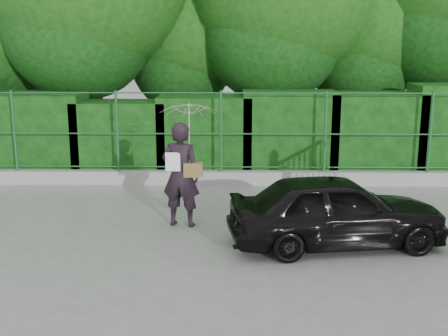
{
  "coord_description": "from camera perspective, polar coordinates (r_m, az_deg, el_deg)",
  "views": [
    {
      "loc": [
        0.69,
        -7.75,
        3.15
      ],
      "look_at": [
        0.53,
        1.3,
        1.1
      ],
      "focal_mm": 45.0,
      "sensor_mm": 36.0,
      "label": 1
    }
  ],
  "objects": [
    {
      "name": "ground",
      "position": [
        8.39,
        -3.81,
        -9.31
      ],
      "size": [
        80.0,
        80.0,
        0.0
      ],
      "primitive_type": "plane",
      "color": "gray"
    },
    {
      "name": "kerb",
      "position": [
        12.63,
        -2.13,
        -0.99
      ],
      "size": [
        14.0,
        0.25,
        0.3
      ],
      "primitive_type": "cube",
      "color": "#9E9E99",
      "rests_on": "ground"
    },
    {
      "name": "fence",
      "position": [
        12.41,
        -1.15,
        3.72
      ],
      "size": [
        14.13,
        0.06,
        1.8
      ],
      "color": "#1B5328",
      "rests_on": "kerb"
    },
    {
      "name": "hedge",
      "position": [
        13.44,
        -1.94,
        3.58
      ],
      "size": [
        14.2,
        1.2,
        2.26
      ],
      "color": "black",
      "rests_on": "ground"
    },
    {
      "name": "woman",
      "position": [
        9.58,
        -3.88,
        2.24
      ],
      "size": [
        1.01,
        1.0,
        2.16
      ],
      "color": "black",
      "rests_on": "ground"
    },
    {
      "name": "car",
      "position": [
        8.95,
        11.35,
        -4.23
      ],
      "size": [
        3.53,
        1.85,
        1.15
      ],
      "primitive_type": "imported",
      "rotation": [
        0.0,
        0.0,
        1.72
      ],
      "color": "black",
      "rests_on": "ground"
    }
  ]
}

